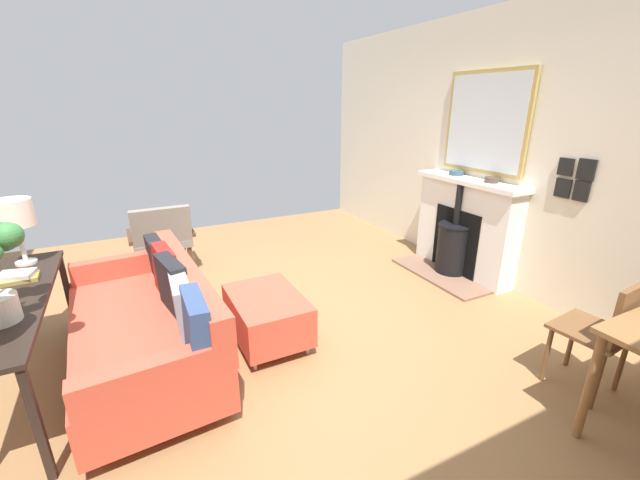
% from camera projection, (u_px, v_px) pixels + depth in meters
% --- Properties ---
extents(ground_plane, '(5.21, 6.34, 0.01)m').
position_uv_depth(ground_plane, '(264.00, 325.00, 3.47)').
color(ground_plane, olive).
extents(wall_left, '(0.12, 6.34, 2.75)m').
position_uv_depth(wall_left, '(495.00, 151.00, 4.11)').
color(wall_left, silver).
rests_on(wall_left, ground).
extents(fireplace, '(0.66, 1.33, 1.08)m').
position_uv_depth(fireplace, '(462.00, 232.00, 4.39)').
color(fireplace, brown).
rests_on(fireplace, ground).
extents(mirror_over_mantel, '(0.04, 1.04, 1.03)m').
position_uv_depth(mirror_over_mantel, '(485.00, 123.00, 4.06)').
color(mirror_over_mantel, tan).
extents(mantel_bowl_near, '(0.16, 0.16, 0.05)m').
position_uv_depth(mantel_bowl_near, '(456.00, 173.00, 4.39)').
color(mantel_bowl_near, '#334C56').
rests_on(mantel_bowl_near, fireplace).
extents(mantel_bowl_far, '(0.14, 0.14, 0.06)m').
position_uv_depth(mantel_bowl_far, '(491.00, 180.00, 3.99)').
color(mantel_bowl_far, '#47382D').
rests_on(mantel_bowl_far, fireplace).
extents(sofa, '(0.99, 1.88, 0.80)m').
position_uv_depth(sofa, '(151.00, 322.00, 2.85)').
color(sofa, '#B2B2B7').
rests_on(sofa, ground).
extents(ottoman, '(0.54, 0.76, 0.41)m').
position_uv_depth(ottoman, '(267.00, 314.00, 3.15)').
color(ottoman, '#B2B2B7').
rests_on(ottoman, ground).
extents(armchair_accent, '(0.69, 0.60, 0.82)m').
position_uv_depth(armchair_accent, '(162.00, 236.00, 4.35)').
color(armchair_accent, '#4C3321').
rests_on(armchair_accent, ground).
extents(console_table, '(0.42, 1.64, 0.72)m').
position_uv_depth(console_table, '(12.00, 310.00, 2.43)').
color(console_table, black).
rests_on(console_table, ground).
extents(table_lamp_near_end, '(0.25, 0.25, 0.49)m').
position_uv_depth(table_lamp_near_end, '(14.00, 215.00, 2.80)').
color(table_lamp_near_end, white).
rests_on(table_lamp_near_end, console_table).
extents(book_stack, '(0.25, 0.19, 0.06)m').
position_uv_depth(book_stack, '(17.00, 277.00, 2.63)').
color(book_stack, olive).
rests_on(book_stack, console_table).
extents(dining_chair_near_fireplace, '(0.43, 0.43, 0.83)m').
position_uv_depth(dining_chair_near_fireplace, '(607.00, 328.00, 2.50)').
color(dining_chair_near_fireplace, brown).
rests_on(dining_chair_near_fireplace, ground).
extents(photo_gallery_row, '(0.02, 0.31, 0.36)m').
position_uv_depth(photo_gallery_row, '(574.00, 179.00, 3.35)').
color(photo_gallery_row, black).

